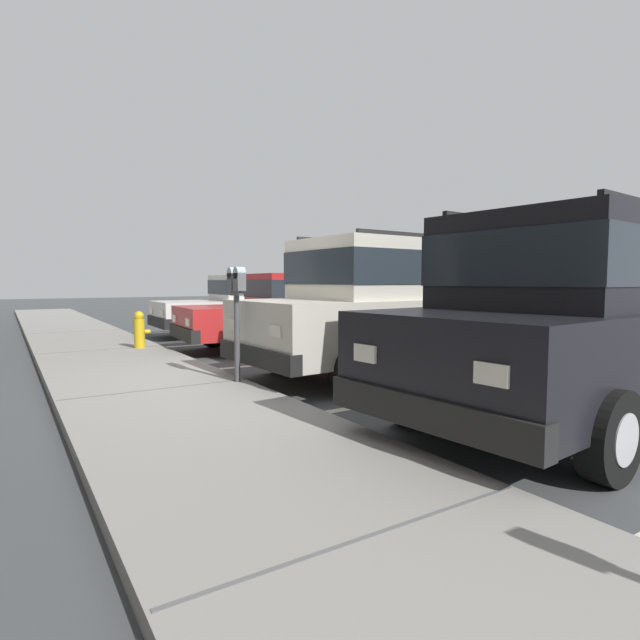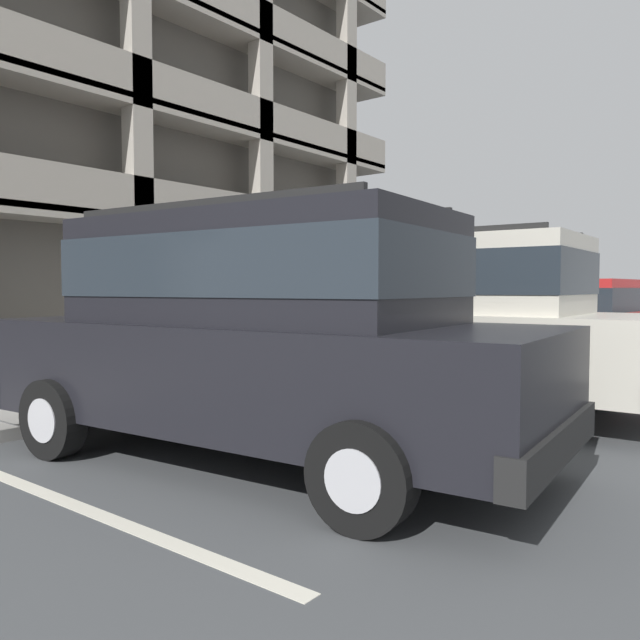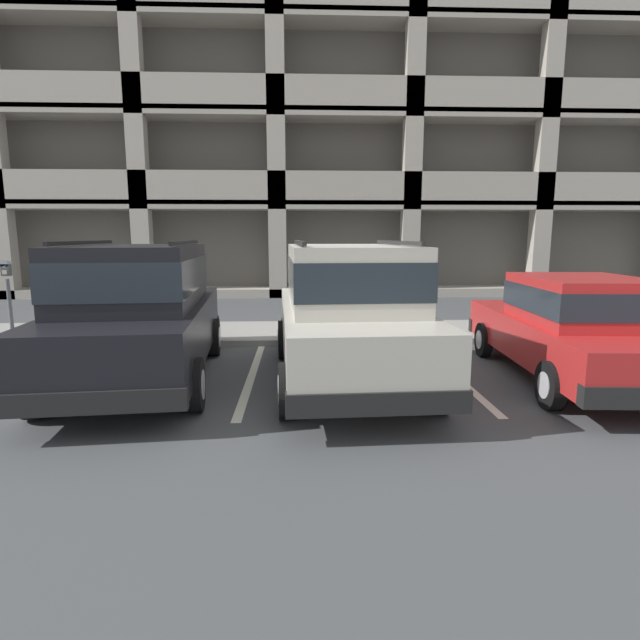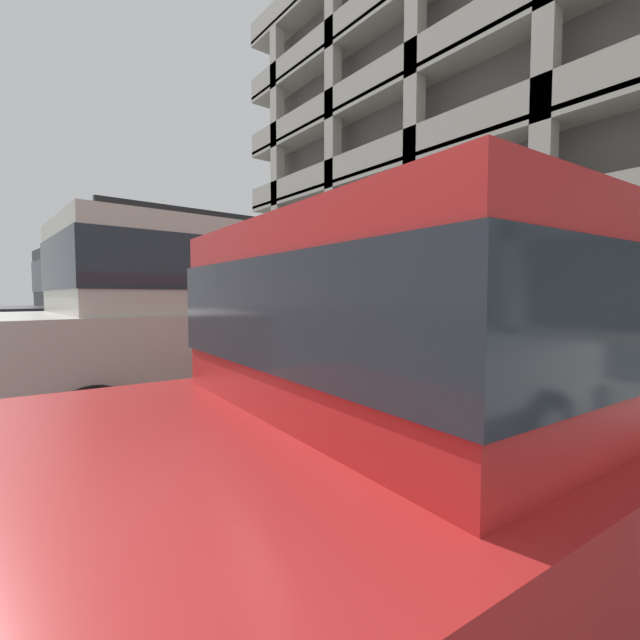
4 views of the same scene
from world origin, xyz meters
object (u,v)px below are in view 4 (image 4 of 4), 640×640
at_px(red_sedan, 150,307).
at_px(parking_garage, 616,115).
at_px(silver_suv, 218,314).
at_px(dark_hatchback, 497,398).
at_px(parking_meter_far, 208,301).
at_px(parking_meter_near, 385,302).

relative_size(red_sedan, parking_garage, 0.15).
distance_m(silver_suv, dark_hatchback, 3.29).
distance_m(silver_suv, parking_meter_far, 6.63).
relative_size(dark_hatchback, parking_garage, 0.14).
bearing_deg(dark_hatchback, parking_meter_far, 168.41).
height_order(silver_suv, parking_meter_far, silver_suv).
relative_size(red_sedan, parking_meter_far, 3.19).
bearing_deg(dark_hatchback, silver_suv, -178.06).
distance_m(red_sedan, dark_hatchback, 6.28).
bearing_deg(red_sedan, parking_meter_near, 33.07).
xyz_separation_m(dark_hatchback, parking_garage, (-4.70, 15.60, 6.71)).
height_order(parking_meter_near, parking_meter_far, parking_meter_far).
height_order(parking_meter_far, parking_garage, parking_garage).
relative_size(dark_hatchback, parking_meter_near, 3.19).
height_order(red_sedan, dark_hatchback, red_sedan).
relative_size(silver_suv, red_sedan, 0.99).
distance_m(red_sedan, parking_meter_far, 3.94).
xyz_separation_m(parking_meter_near, parking_garage, (-1.47, 12.96, 6.34)).
distance_m(dark_hatchback, parking_meter_far, 9.79).
bearing_deg(red_sedan, parking_garage, 79.13).
bearing_deg(parking_meter_near, silver_suv, -91.08).
bearing_deg(parking_meter_near, parking_meter_far, -179.68).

